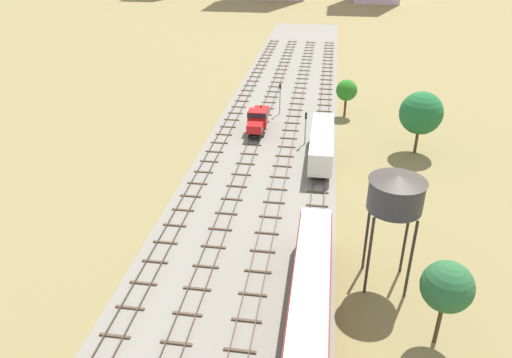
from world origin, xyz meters
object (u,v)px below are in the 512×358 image
diesel_railcar_centre_nearest (310,295)px  signal_post_near (306,124)px  shunter_loco_left_mid (258,118)px  water_tower (396,193)px  freight_boxcar_centre_near (322,143)px  signal_post_nearest (280,94)px

diesel_railcar_centre_nearest → signal_post_near: size_ratio=4.37×
shunter_loco_left_mid → water_tower: (15.41, -31.77, 6.64)m
diesel_railcar_centre_nearest → signal_post_near: signal_post_near is taller
freight_boxcar_centre_near → shunter_loco_left_mid: size_ratio=1.65×
diesel_railcar_centre_nearest → shunter_loco_left_mid: 38.58m
diesel_railcar_centre_nearest → signal_post_near: 33.86m
shunter_loco_left_mid → signal_post_nearest: bearing=73.1°
shunter_loco_left_mid → water_tower: bearing=-64.1°
freight_boxcar_centre_near → signal_post_nearest: size_ratio=2.76×
shunter_loco_left_mid → signal_post_nearest: signal_post_nearest is taller
water_tower → freight_boxcar_centre_near: bearing=104.5°
diesel_railcar_centre_nearest → shunter_loco_left_mid: bearing=104.1°
water_tower → signal_post_near: 29.89m
diesel_railcar_centre_nearest → freight_boxcar_centre_near: (0.01, 28.91, -0.15)m
shunter_loco_left_mid → diesel_railcar_centre_nearest: bearing=-75.9°
diesel_railcar_centre_nearest → water_tower: bearing=43.2°
freight_boxcar_centre_near → signal_post_nearest: 17.73m
shunter_loco_left_mid → signal_post_nearest: size_ratio=1.67×
diesel_railcar_centre_nearest → water_tower: size_ratio=1.99×
signal_post_near → signal_post_nearest: bearing=112.4°
signal_post_nearest → signal_post_near: bearing=-67.6°
freight_boxcar_centre_near → shunter_loco_left_mid: 12.69m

